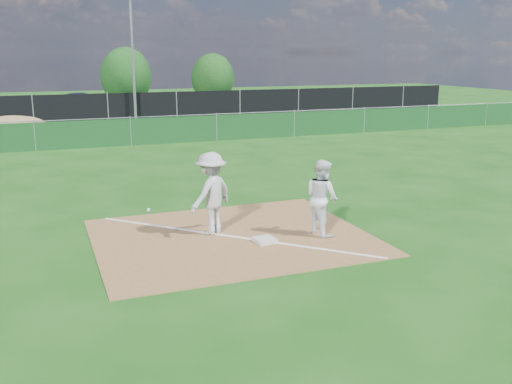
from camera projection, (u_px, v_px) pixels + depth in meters
The scene contains 15 objects.
ground at pixel (153, 166), 20.97m from camera, with size 90.00×90.00×0.00m, color #14470F.
infield_dirt at pixel (232, 237), 12.81m from camera, with size 6.00×5.00×0.02m, color brown.
foul_line at pixel (232, 236), 12.81m from camera, with size 0.08×7.00×0.01m, color white.
green_fence at pixel (131, 132), 25.36m from camera, with size 44.00×0.05×1.20m, color #103C18.
dirt_mound at pixel (12, 128), 26.79m from camera, with size 3.38×2.60×1.17m, color olive.
black_fence at pixel (108, 109), 32.54m from camera, with size 46.00×0.04×1.80m, color black.
parking_lot at pixel (99, 116), 37.28m from camera, with size 46.00×9.00×0.01m, color black.
light_pole at pixel (133, 53), 32.05m from camera, with size 0.16×0.16×8.00m, color slate.
first_base at pixel (265, 240), 12.43m from camera, with size 0.42×0.42×0.09m, color silver.
play_at_first at pixel (211, 193), 12.82m from camera, with size 2.22×1.25×1.88m.
runner at pixel (322, 197), 12.84m from camera, with size 0.84×0.66×1.73m, color white.
car_mid at pixel (83, 105), 36.46m from camera, with size 1.60×4.59×1.51m, color black.
car_right at pixel (149, 105), 37.97m from camera, with size 1.70×4.19×1.22m, color black.
tree_mid at pixel (126, 76), 42.92m from camera, with size 3.77×3.77×4.48m.
tree_right at pixel (213, 78), 45.34m from camera, with size 3.39×3.39×4.02m.
Camera 1 is at (-3.88, -10.58, 4.04)m, focal length 40.00 mm.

